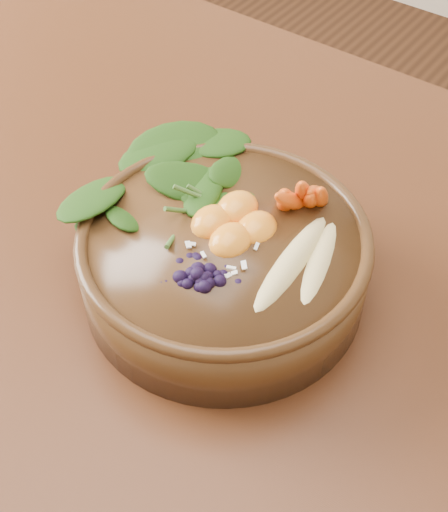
{
  "coord_description": "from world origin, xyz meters",
  "views": [
    {
      "loc": [
        0.55,
        -0.36,
        1.29
      ],
      "look_at": [
        0.28,
        0.0,
        0.8
      ],
      "focal_mm": 50.0,
      "sensor_mm": 36.0,
      "label": 1
    }
  ],
  "objects_px": {
    "kale_heap": "(211,170)",
    "mandarin_cluster": "(234,214)",
    "stoneware_bowl": "(224,263)",
    "blueberry_pile": "(197,265)",
    "dining_table": "(42,236)",
    "carrot_cluster": "(307,173)",
    "banana_halves": "(307,252)"
  },
  "relations": [
    {
      "from": "carrot_cluster",
      "to": "banana_halves",
      "type": "xyz_separation_m",
      "value": [
        0.04,
        -0.06,
        -0.02
      ]
    },
    {
      "from": "carrot_cluster",
      "to": "blueberry_pile",
      "type": "relative_size",
      "value": 0.6
    },
    {
      "from": "mandarin_cluster",
      "to": "blueberry_pile",
      "type": "relative_size",
      "value": 0.69
    },
    {
      "from": "dining_table",
      "to": "banana_halves",
      "type": "xyz_separation_m",
      "value": [
        0.35,
        0.02,
        0.18
      ]
    },
    {
      "from": "dining_table",
      "to": "carrot_cluster",
      "type": "relative_size",
      "value": 21.41
    },
    {
      "from": "banana_halves",
      "to": "mandarin_cluster",
      "type": "height_order",
      "value": "mandarin_cluster"
    },
    {
      "from": "dining_table",
      "to": "mandarin_cluster",
      "type": "bearing_deg",
      "value": 4.19
    },
    {
      "from": "stoneware_bowl",
      "to": "kale_heap",
      "type": "bearing_deg",
      "value": 136.8
    },
    {
      "from": "kale_heap",
      "to": "mandarin_cluster",
      "type": "distance_m",
      "value": 0.06
    },
    {
      "from": "stoneware_bowl",
      "to": "carrot_cluster",
      "type": "distance_m",
      "value": 0.11
    },
    {
      "from": "mandarin_cluster",
      "to": "blueberry_pile",
      "type": "bearing_deg",
      "value": -79.34
    },
    {
      "from": "stoneware_bowl",
      "to": "blueberry_pile",
      "type": "relative_size",
      "value": 2.16
    },
    {
      "from": "kale_heap",
      "to": "mandarin_cluster",
      "type": "height_order",
      "value": "kale_heap"
    },
    {
      "from": "banana_halves",
      "to": "blueberry_pile",
      "type": "xyz_separation_m",
      "value": [
        -0.06,
        -0.07,
        0.01
      ]
    },
    {
      "from": "dining_table",
      "to": "mandarin_cluster",
      "type": "xyz_separation_m",
      "value": [
        0.28,
        0.02,
        0.18
      ]
    },
    {
      "from": "stoneware_bowl",
      "to": "kale_heap",
      "type": "height_order",
      "value": "kale_heap"
    },
    {
      "from": "banana_halves",
      "to": "carrot_cluster",
      "type": "bearing_deg",
      "value": 113.06
    },
    {
      "from": "dining_table",
      "to": "kale_heap",
      "type": "relative_size",
      "value": 9.01
    },
    {
      "from": "mandarin_cluster",
      "to": "blueberry_pile",
      "type": "distance_m",
      "value": 0.07
    },
    {
      "from": "banana_halves",
      "to": "mandarin_cluster",
      "type": "relative_size",
      "value": 1.82
    },
    {
      "from": "blueberry_pile",
      "to": "kale_heap",
      "type": "bearing_deg",
      "value": 121.73
    },
    {
      "from": "kale_heap",
      "to": "mandarin_cluster",
      "type": "xyz_separation_m",
      "value": [
        0.05,
        -0.03,
        -0.01
      ]
    },
    {
      "from": "dining_table",
      "to": "stoneware_bowl",
      "type": "relative_size",
      "value": 5.91
    },
    {
      "from": "dining_table",
      "to": "blueberry_pile",
      "type": "height_order",
      "value": "blueberry_pile"
    },
    {
      "from": "dining_table",
      "to": "carrot_cluster",
      "type": "bearing_deg",
      "value": 14.96
    },
    {
      "from": "banana_halves",
      "to": "mandarin_cluster",
      "type": "bearing_deg",
      "value": 170.25
    },
    {
      "from": "stoneware_bowl",
      "to": "blueberry_pile",
      "type": "height_order",
      "value": "blueberry_pile"
    },
    {
      "from": "blueberry_pile",
      "to": "dining_table",
      "type": "bearing_deg",
      "value": 169.93
    },
    {
      "from": "stoneware_bowl",
      "to": "carrot_cluster",
      "type": "bearing_deg",
      "value": 66.24
    },
    {
      "from": "mandarin_cluster",
      "to": "blueberry_pile",
      "type": "height_order",
      "value": "blueberry_pile"
    },
    {
      "from": "dining_table",
      "to": "banana_halves",
      "type": "distance_m",
      "value": 0.4
    },
    {
      "from": "carrot_cluster",
      "to": "banana_halves",
      "type": "relative_size",
      "value": 0.48
    }
  ]
}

